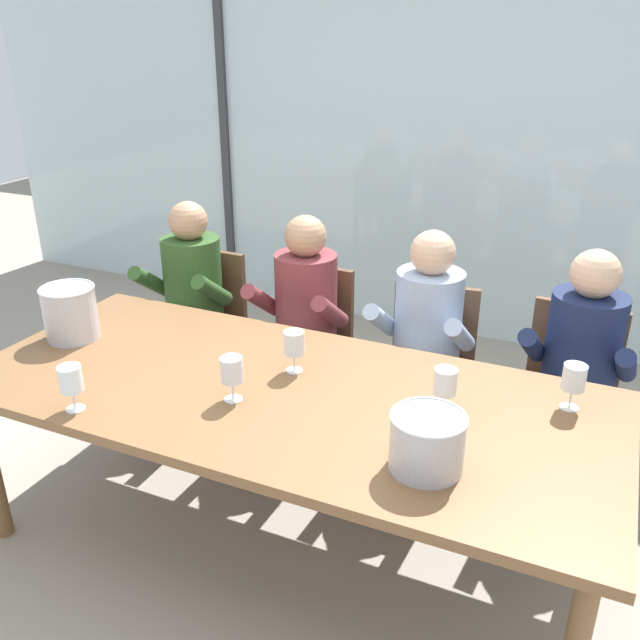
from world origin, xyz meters
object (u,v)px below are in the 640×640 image
(chair_left_of_center, at_px, (309,335))
(chair_near_curtain, at_px, (205,315))
(wine_glass_near_bucket, at_px, (232,371))
(wine_glass_center_pour, at_px, (445,383))
(dining_table, at_px, (283,404))
(ice_bucket_secondary, at_px, (427,441))
(chair_right_of_center, at_px, (567,385))
(person_maroon_top, at_px, (300,317))
(person_pale_blue_shirt, at_px, (422,340))
(wine_glass_by_left_taster, at_px, (71,381))
(ice_bucket_primary, at_px, (70,312))
(chair_center, at_px, (430,361))
(wine_glass_spare_empty, at_px, (294,345))
(person_olive_shirt, at_px, (187,297))
(wine_glass_by_right_taster, at_px, (574,379))
(person_navy_polo, at_px, (577,368))

(chair_left_of_center, bearing_deg, chair_near_curtain, -176.69)
(wine_glass_near_bucket, bearing_deg, wine_glass_center_pour, 17.64)
(dining_table, xyz_separation_m, ice_bucket_secondary, (0.64, -0.26, 0.16))
(chair_right_of_center, height_order, person_maroon_top, person_maroon_top)
(chair_left_of_center, height_order, person_pale_blue_shirt, person_pale_blue_shirt)
(chair_left_of_center, xyz_separation_m, ice_bucket_secondary, (0.99, -1.23, 0.35))
(wine_glass_center_pour, bearing_deg, wine_glass_by_left_taster, -156.51)
(chair_near_curtain, xyz_separation_m, wine_glass_near_bucket, (0.88, -1.12, 0.37))
(chair_left_of_center, relative_size, wine_glass_near_bucket, 5.01)
(chair_near_curtain, height_order, ice_bucket_secondary, ice_bucket_secondary)
(person_pale_blue_shirt, relative_size, ice_bucket_primary, 4.96)
(chair_center, height_order, wine_glass_center_pour, wine_glass_center_pour)
(chair_near_curtain, xyz_separation_m, person_maroon_top, (0.69, -0.16, 0.17))
(dining_table, relative_size, wine_glass_by_left_taster, 14.39)
(wine_glass_by_left_taster, xyz_separation_m, wine_glass_spare_empty, (0.59, 0.59, 0.00))
(wine_glass_center_pour, bearing_deg, person_olive_shirt, 155.77)
(chair_near_curtain, bearing_deg, wine_glass_center_pour, -26.89)
(wine_glass_by_right_taster, distance_m, wine_glass_spare_empty, 1.05)
(person_navy_polo, distance_m, wine_glass_by_left_taster, 2.06)
(dining_table, bearing_deg, person_pale_blue_shirt, 68.77)
(ice_bucket_secondary, bearing_deg, ice_bucket_primary, 170.39)
(person_maroon_top, bearing_deg, wine_glass_by_left_taster, -102.83)
(chair_near_curtain, distance_m, person_navy_polo, 2.03)
(wine_glass_by_left_taster, height_order, wine_glass_by_right_taster, same)
(chair_center, distance_m, chair_right_of_center, 0.65)
(wine_glass_by_left_taster, bearing_deg, person_navy_polo, 37.70)
(person_pale_blue_shirt, xyz_separation_m, person_navy_polo, (0.69, 0.00, 0.00))
(chair_right_of_center, height_order, person_olive_shirt, person_olive_shirt)
(person_navy_polo, bearing_deg, wine_glass_spare_empty, -141.65)
(ice_bucket_primary, bearing_deg, wine_glass_center_pour, 1.95)
(wine_glass_near_bucket, distance_m, wine_glass_center_pour, 0.77)
(chair_center, relative_size, wine_glass_center_pour, 5.01)
(person_olive_shirt, relative_size, person_navy_polo, 1.00)
(person_pale_blue_shirt, height_order, person_navy_polo, same)
(wine_glass_spare_empty, bearing_deg, ice_bucket_secondary, -31.69)
(chair_right_of_center, height_order, wine_glass_center_pour, wine_glass_center_pour)
(ice_bucket_primary, bearing_deg, wine_glass_by_left_taster, -46.54)
(chair_right_of_center, distance_m, wine_glass_by_right_taster, 0.76)
(person_olive_shirt, distance_m, person_navy_polo, 2.02)
(chair_center, xyz_separation_m, wine_glass_by_left_taster, (-0.95, -1.39, 0.37))
(dining_table, distance_m, person_navy_polo, 1.30)
(person_navy_polo, distance_m, ice_bucket_primary, 2.23)
(chair_center, xyz_separation_m, person_navy_polo, (0.68, -0.13, 0.17))
(chair_left_of_center, distance_m, wine_glass_spare_empty, 0.96)
(chair_near_curtain, height_order, wine_glass_by_left_taster, wine_glass_by_left_taster)
(person_navy_polo, bearing_deg, wine_glass_center_pour, -113.61)
(wine_glass_spare_empty, bearing_deg, chair_right_of_center, 39.30)
(person_pale_blue_shirt, xyz_separation_m, wine_glass_by_left_taster, (-0.93, -1.26, 0.20))
(chair_center, bearing_deg, wine_glass_by_left_taster, -131.59)
(wine_glass_center_pour, bearing_deg, chair_center, 107.54)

